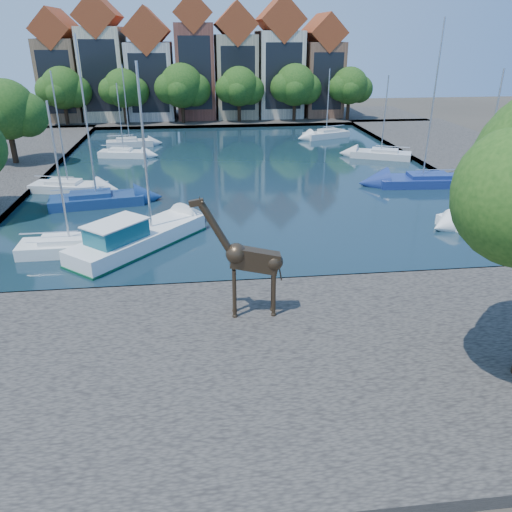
{
  "coord_description": "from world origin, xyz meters",
  "views": [
    {
      "loc": [
        -4.15,
        -22.95,
        12.12
      ],
      "look_at": [
        -1.71,
        -2.0,
        2.69
      ],
      "focal_mm": 35.0,
      "sensor_mm": 36.0,
      "label": 1
    }
  ],
  "objects_px": {
    "sailboat_left_a": "(70,244)",
    "motorsailer": "(135,236)",
    "giraffe_statue": "(248,259)",
    "sailboat_right_a": "(477,214)"
  },
  "relations": [
    {
      "from": "sailboat_left_a",
      "to": "motorsailer",
      "type": "bearing_deg",
      "value": 2.68
    },
    {
      "from": "giraffe_statue",
      "to": "sailboat_left_a",
      "type": "height_order",
      "value": "sailboat_left_a"
    },
    {
      "from": "giraffe_statue",
      "to": "sailboat_left_a",
      "type": "bearing_deg",
      "value": 137.25
    },
    {
      "from": "giraffe_statue",
      "to": "motorsailer",
      "type": "xyz_separation_m",
      "value": [
        -5.98,
        9.21,
        -2.29
      ]
    },
    {
      "from": "sailboat_left_a",
      "to": "giraffe_statue",
      "type": "bearing_deg",
      "value": -42.75
    },
    {
      "from": "motorsailer",
      "to": "sailboat_left_a",
      "type": "xyz_separation_m",
      "value": [
        -3.79,
        -0.18,
        -0.27
      ]
    },
    {
      "from": "giraffe_statue",
      "to": "motorsailer",
      "type": "bearing_deg",
      "value": 122.99
    },
    {
      "from": "motorsailer",
      "to": "sailboat_right_a",
      "type": "bearing_deg",
      "value": 5.61
    },
    {
      "from": "motorsailer",
      "to": "sailboat_right_a",
      "type": "relative_size",
      "value": 1.06
    },
    {
      "from": "sailboat_right_a",
      "to": "motorsailer",
      "type": "bearing_deg",
      "value": -174.39
    }
  ]
}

